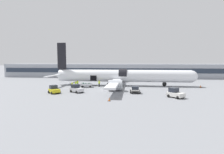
% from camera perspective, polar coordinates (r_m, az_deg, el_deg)
% --- Properties ---
extents(ground_plane, '(500.00, 500.00, 0.00)m').
position_cam_1_polar(ground_plane, '(40.73, -0.71, -4.08)').
color(ground_plane, gray).
extents(terminal_strip, '(96.78, 11.04, 5.50)m').
position_cam_1_polar(terminal_strip, '(73.49, 2.55, 2.12)').
color(terminal_strip, '#9EA3AD').
rests_on(terminal_strip, ground_plane).
extents(airplane, '(38.78, 35.52, 11.67)m').
position_cam_1_polar(airplane, '(47.22, 2.93, 0.29)').
color(airplane, white).
rests_on(airplane, ground_plane).
extents(baggage_tug_lead, '(3.28, 2.90, 1.69)m').
position_cam_1_polar(baggage_tug_lead, '(37.59, -11.57, -3.83)').
color(baggage_tug_lead, silver).
rests_on(baggage_tug_lead, ground_plane).
extents(baggage_tug_mid, '(2.17, 3.04, 1.44)m').
position_cam_1_polar(baggage_tug_mid, '(36.42, 7.53, -4.19)').
color(baggage_tug_mid, silver).
rests_on(baggage_tug_mid, ground_plane).
extents(baggage_tug_rear, '(2.83, 2.80, 1.65)m').
position_cam_1_polar(baggage_tug_rear, '(37.66, -18.40, -4.01)').
color(baggage_tug_rear, yellow).
rests_on(baggage_tug_rear, ground_plane).
extents(baggage_tug_spare, '(3.10, 3.24, 1.75)m').
position_cam_1_polar(baggage_tug_spare, '(33.45, 19.95, -5.07)').
color(baggage_tug_spare, silver).
rests_on(baggage_tug_spare, ground_plane).
extents(baggage_cart_loading, '(3.80, 2.25, 1.14)m').
position_cam_1_polar(baggage_cart_loading, '(44.70, -8.29, -2.64)').
color(baggage_cart_loading, silver).
rests_on(baggage_cart_loading, ground_plane).
extents(ground_crew_loader_a, '(0.56, 0.52, 1.68)m').
position_cam_1_polar(ground_crew_loader_a, '(44.59, -11.74, -2.25)').
color(ground_crew_loader_a, black).
rests_on(ground_crew_loader_a, ground_plane).
extents(ground_crew_loader_b, '(0.52, 0.59, 1.73)m').
position_cam_1_polar(ground_crew_loader_b, '(45.12, -4.21, -2.05)').
color(ground_crew_loader_b, black).
rests_on(ground_crew_loader_b, ground_plane).
extents(ground_crew_driver, '(0.51, 0.51, 1.62)m').
position_cam_1_polar(ground_crew_driver, '(43.03, -12.86, -2.58)').
color(ground_crew_driver, black).
rests_on(ground_crew_driver, ground_plane).
extents(ground_crew_supervisor, '(0.54, 0.48, 1.59)m').
position_cam_1_polar(ground_crew_supervisor, '(46.75, -11.16, -1.97)').
color(ground_crew_supervisor, black).
rests_on(ground_crew_supervisor, ground_plane).
extents(suitcase_on_tarmac_upright, '(0.44, 0.24, 0.61)m').
position_cam_1_polar(suitcase_on_tarmac_upright, '(43.54, -11.79, -3.27)').
color(suitcase_on_tarmac_upright, '#2D2D33').
rests_on(suitcase_on_tarmac_upright, ground_plane).
extents(safety_cone_nose, '(0.60, 0.60, 0.62)m').
position_cam_1_polar(safety_cone_nose, '(49.20, 26.96, -2.72)').
color(safety_cone_nose, black).
rests_on(safety_cone_nose, ground_plane).
extents(safety_cone_engine_left, '(0.50, 0.50, 0.58)m').
position_cam_1_polar(safety_cone_engine_left, '(28.85, -0.92, -7.32)').
color(safety_cone_engine_left, black).
rests_on(safety_cone_engine_left, ground_plane).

